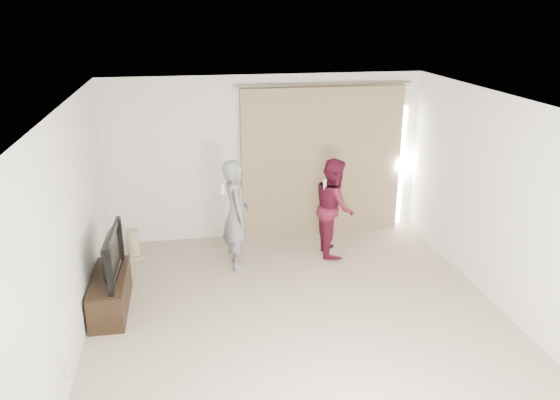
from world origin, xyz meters
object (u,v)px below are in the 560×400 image
(person_man, at_px, (236,214))
(person_woman, at_px, (334,207))
(tv_console, at_px, (110,293))
(tv, at_px, (106,255))

(person_man, height_order, person_woman, person_man)
(tv_console, relative_size, person_man, 0.74)
(person_man, bearing_deg, person_woman, 7.88)
(tv_console, bearing_deg, tv, 0.00)
(tv, xyz_separation_m, person_woman, (3.15, 1.14, -0.01))
(tv, relative_size, person_man, 0.64)
(tv, height_order, person_man, person_man)
(person_woman, bearing_deg, tv_console, -160.13)
(tv, bearing_deg, person_man, -58.76)
(tv, xyz_separation_m, person_man, (1.67, 0.93, 0.05))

